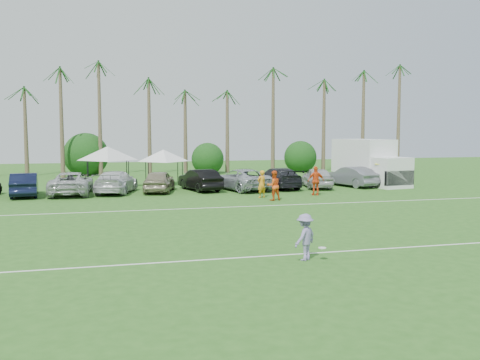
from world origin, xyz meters
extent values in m
plane|color=#2B5F1C|center=(0.00, 0.00, 0.00)|extent=(120.00, 120.00, 0.00)
cube|color=white|center=(0.00, 2.00, 0.01)|extent=(80.00, 0.10, 0.01)
cube|color=white|center=(0.00, 14.00, 0.01)|extent=(80.00, 0.10, 0.01)
cone|color=brown|center=(-12.00, 38.00, 5.00)|extent=(0.44, 0.44, 10.00)
cone|color=brown|center=(-8.00, 38.00, 5.50)|extent=(0.44, 0.44, 11.00)
cone|color=brown|center=(-4.00, 38.00, 4.00)|extent=(0.44, 0.44, 8.00)
cone|color=brown|center=(0.00, 38.00, 4.50)|extent=(0.44, 0.44, 9.00)
cone|color=brown|center=(4.00, 38.00, 5.00)|extent=(0.44, 0.44, 10.00)
cone|color=brown|center=(8.00, 38.00, 5.50)|extent=(0.44, 0.44, 11.00)
cone|color=brown|center=(13.00, 38.00, 4.00)|extent=(0.44, 0.44, 8.00)
cone|color=brown|center=(18.00, 38.00, 4.50)|extent=(0.44, 0.44, 9.00)
cone|color=brown|center=(23.00, 38.00, 5.00)|extent=(0.44, 0.44, 10.00)
cone|color=brown|center=(27.00, 38.00, 5.50)|extent=(0.44, 0.44, 11.00)
cylinder|color=brown|center=(-6.00, 39.00, 0.70)|extent=(0.30, 0.30, 1.40)
sphere|color=#113F12|center=(-6.00, 39.00, 1.80)|extent=(4.00, 4.00, 4.00)
cylinder|color=brown|center=(6.00, 39.00, 0.70)|extent=(0.30, 0.30, 1.40)
sphere|color=#113F12|center=(6.00, 39.00, 1.80)|extent=(4.00, 4.00, 4.00)
cylinder|color=brown|center=(16.00, 39.00, 0.70)|extent=(0.30, 0.30, 1.40)
sphere|color=#113F12|center=(16.00, 39.00, 1.80)|extent=(4.00, 4.00, 4.00)
imported|color=orange|center=(5.59, 17.74, 0.90)|extent=(0.77, 0.65, 1.80)
imported|color=#EF581A|center=(5.91, 16.21, 0.94)|extent=(0.99, 0.82, 1.88)
imported|color=#F0521A|center=(9.51, 17.98, 0.99)|extent=(1.20, 0.60, 1.98)
cube|color=white|center=(16.39, 24.42, 2.28)|extent=(3.63, 5.52, 2.78)
cube|color=white|center=(17.01, 20.92, 1.17)|extent=(2.87, 2.42, 2.34)
cube|color=black|center=(17.15, 20.10, 0.83)|extent=(2.58, 0.77, 1.11)
cube|color=#E5590C|center=(17.77, 24.67, 1.78)|extent=(0.33, 1.76, 1.00)
cylinder|color=black|center=(15.88, 20.94, 0.50)|extent=(0.50, 1.04, 1.00)
cylinder|color=black|center=(18.07, 21.33, 0.50)|extent=(0.50, 1.04, 1.00)
cylinder|color=black|center=(15.06, 25.54, 0.50)|extent=(0.50, 1.04, 1.00)
cylinder|color=black|center=(17.25, 25.93, 0.50)|extent=(0.50, 1.04, 1.00)
cylinder|color=black|center=(-5.57, 25.11, 1.06)|extent=(0.06, 0.06, 2.12)
cylinder|color=black|center=(-2.59, 25.11, 1.06)|extent=(0.06, 0.06, 2.12)
cylinder|color=black|center=(-5.57, 28.09, 1.06)|extent=(0.06, 0.06, 2.12)
cylinder|color=black|center=(-2.59, 28.09, 1.06)|extent=(0.06, 0.06, 2.12)
pyramid|color=silver|center=(-4.08, 26.60, 3.18)|extent=(4.58, 4.58, 1.06)
cylinder|color=black|center=(-1.01, 26.32, 0.95)|extent=(0.06, 0.06, 1.91)
cylinder|color=black|center=(1.65, 26.32, 0.95)|extent=(0.06, 0.06, 1.91)
cylinder|color=black|center=(-1.01, 28.98, 0.95)|extent=(0.06, 0.06, 1.91)
cylinder|color=black|center=(1.65, 28.98, 0.95)|extent=(0.06, 0.06, 1.91)
pyramid|color=white|center=(0.32, 27.65, 2.86)|extent=(4.12, 4.12, 0.95)
cylinder|color=black|center=(16.61, 21.04, 1.03)|extent=(0.05, 0.05, 2.07)
cone|color=#FCFF1A|center=(16.61, 21.04, 2.07)|extent=(2.07, 2.07, 0.47)
imported|color=#8D80B6|center=(2.06, 1.13, 0.80)|extent=(1.18, 1.08, 1.60)
cylinder|color=white|center=(2.62, 0.94, 0.43)|extent=(0.27, 0.27, 0.03)
imported|color=black|center=(-9.59, 22.46, 0.79)|extent=(2.09, 4.90, 1.57)
imported|color=#B8B9BB|center=(-6.59, 22.56, 0.79)|extent=(2.94, 5.80, 1.57)
imported|color=silver|center=(-3.58, 22.82, 0.79)|extent=(3.57, 5.81, 1.57)
imported|color=gray|center=(-0.58, 22.62, 0.79)|extent=(2.96, 4.93, 1.57)
imported|color=black|center=(2.42, 22.84, 0.79)|extent=(2.70, 5.02, 1.57)
imported|color=#A0A6AD|center=(5.42, 22.38, 0.79)|extent=(3.94, 6.13, 1.57)
imported|color=black|center=(8.43, 22.82, 0.79)|extent=(2.61, 5.57, 1.57)
imported|color=#BEBEBE|center=(11.43, 22.37, 0.79)|extent=(2.73, 4.89, 1.57)
imported|color=slate|center=(14.43, 22.64, 0.79)|extent=(2.88, 5.04, 1.57)
camera|label=1|loc=(-4.59, -15.61, 4.42)|focal=40.00mm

